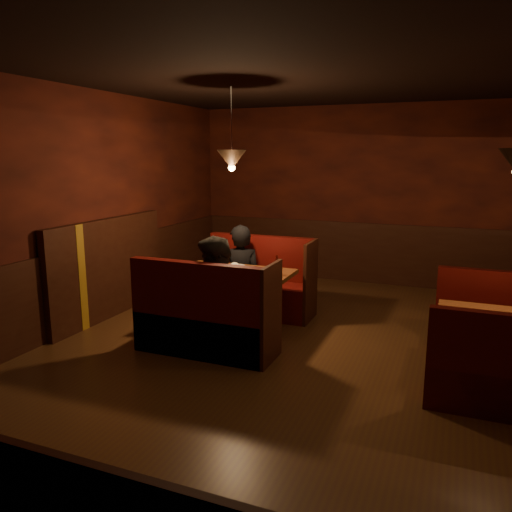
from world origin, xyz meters
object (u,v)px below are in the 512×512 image
at_px(diner_a, 240,257).
at_px(diner_b, 216,280).
at_px(main_table, 234,285).
at_px(main_bench_far, 259,289).
at_px(main_bench_near, 205,325).
at_px(second_bench_far, 497,329).
at_px(second_bench_near, 508,382).
at_px(second_table, 501,333).

xyz_separation_m(diner_a, diner_b, (0.28, -1.27, 0.02)).
bearing_deg(diner_a, main_table, 88.89).
bearing_deg(diner_b, main_table, 119.30).
relative_size(main_bench_far, diner_b, 0.94).
relative_size(main_bench_near, diner_b, 0.94).
height_order(main_bench_far, second_bench_far, main_bench_far).
xyz_separation_m(second_bench_far, diner_b, (-2.81, -1.03, 0.52)).
distance_m(second_bench_far, diner_a, 3.14).
xyz_separation_m(main_bench_near, second_bench_near, (2.89, -0.20, -0.04)).
relative_size(second_bench_far, second_bench_near, 1.00).
height_order(second_table, second_bench_near, second_bench_near).
distance_m(main_table, main_bench_near, 0.82).
bearing_deg(diner_a, second_table, 145.25).
relative_size(second_table, second_bench_far, 0.90).
xyz_separation_m(second_table, second_bench_far, (0.03, 0.68, -0.19)).
bearing_deg(diner_b, second_table, 28.19).
bearing_deg(main_table, diner_b, -81.62).
xyz_separation_m(main_table, main_bench_near, (0.01, -0.79, -0.24)).
relative_size(main_bench_far, second_bench_near, 1.21).
height_order(main_table, diner_b, diner_b).
height_order(second_bench_far, diner_a, diner_a).
height_order(main_table, main_bench_near, main_bench_near).
xyz_separation_m(main_table, diner_b, (0.10, -0.66, 0.23)).
bearing_deg(second_bench_far, second_table, -92.20).
relative_size(main_table, second_bench_near, 1.10).
relative_size(main_bench_far, diner_a, 0.97).
height_order(main_bench_near, diner_a, diner_a).
bearing_deg(main_bench_far, main_bench_near, -90.00).
height_order(main_bench_near, second_bench_far, main_bench_near).
bearing_deg(main_table, second_bench_near, -18.70).
xyz_separation_m(second_bench_near, diner_b, (-2.81, 0.32, 0.52)).
bearing_deg(diner_a, second_bench_far, 157.47).
xyz_separation_m(main_table, second_bench_near, (2.90, -0.98, -0.29)).
relative_size(second_bench_far, diner_a, 0.80).
xyz_separation_m(main_bench_near, second_table, (2.86, 0.48, 0.14)).
bearing_deg(main_table, main_bench_near, -88.93).
distance_m(main_bench_near, diner_b, 0.50).
bearing_deg(main_bench_near, main_bench_far, 90.00).
xyz_separation_m(second_bench_far, diner_a, (-3.09, 0.23, 0.50)).
bearing_deg(main_bench_far, second_table, -20.82).
distance_m(main_table, diner_a, 0.67).
relative_size(second_bench_near, diner_b, 0.78).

